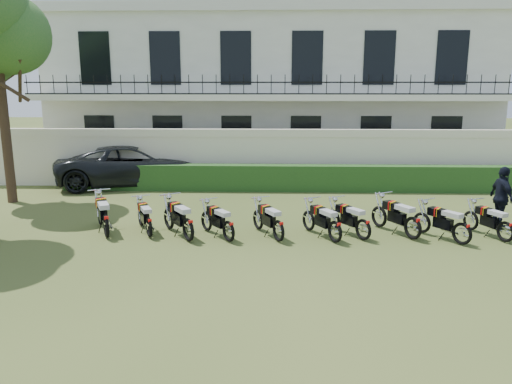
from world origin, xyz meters
TOP-DOWN VIEW (x-y plane):
  - ground at (0.00, 0.00)m, footprint 100.00×100.00m
  - perimeter_wall at (0.00, 8.00)m, footprint 30.00×0.35m
  - hedge at (1.00, 7.20)m, footprint 18.00×0.60m
  - building at (0.00, 13.96)m, footprint 20.40×9.60m
  - motorcycle_0 at (-4.35, 0.95)m, footprint 0.99×1.84m
  - motorcycle_1 at (-3.21, 1.02)m, footprint 0.84×1.59m
  - motorcycle_2 at (-2.11, 0.70)m, footprint 1.14×1.66m
  - motorcycle_3 at (-1.06, 0.70)m, footprint 1.09×1.47m
  - motorcycle_4 at (0.24, 0.76)m, footprint 0.92×1.63m
  - motorcycle_5 at (1.69, 0.72)m, footprint 0.96×1.61m
  - motorcycle_6 at (2.46, 0.96)m, footprint 1.06×1.52m
  - motorcycle_7 at (3.77, 1.05)m, footprint 1.03×1.72m
  - motorcycle_8 at (4.90, 0.65)m, footprint 1.13×1.52m
  - motorcycle_9 at (6.11, 0.91)m, footprint 0.82×1.60m
  - suv at (-5.56, 8.08)m, footprint 6.43×4.13m
  - officer_5 at (6.55, 2.26)m, footprint 0.56×1.09m

SIDE VIEW (x-z plane):
  - ground at x=0.00m, z-range 0.00..0.00m
  - motorcycle_9 at x=6.11m, z-range -0.04..0.90m
  - motorcycle_1 at x=-3.21m, z-range -0.04..0.90m
  - motorcycle_3 at x=-1.06m, z-range -0.04..0.92m
  - motorcycle_6 at x=2.46m, z-range -0.04..0.93m
  - motorcycle_4 at x=0.24m, z-range -0.04..0.94m
  - motorcycle_5 at x=1.69m, z-range -0.04..0.94m
  - motorcycle_8 at x=4.90m, z-range -0.04..0.95m
  - motorcycle_7 at x=3.77m, z-range -0.04..1.01m
  - motorcycle_2 at x=-2.11m, z-range -0.04..1.01m
  - hedge at x=1.00m, z-range 0.00..1.00m
  - motorcycle_0 at x=-4.35m, z-range -0.04..1.04m
  - suv at x=-5.56m, z-range 0.00..1.65m
  - officer_5 at x=6.55m, z-range 0.00..1.78m
  - perimeter_wall at x=0.00m, z-range 0.02..2.32m
  - building at x=0.00m, z-range 0.01..7.41m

